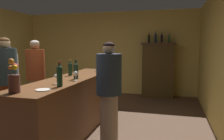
# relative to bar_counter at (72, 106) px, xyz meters

# --- Properties ---
(floor) EXTENTS (9.13, 9.13, 0.00)m
(floor) POSITION_rel_bar_counter_xyz_m (-0.38, 0.01, -0.50)
(floor) COLOR #513928
(floor) RESTS_ON ground
(wall_back) EXTENTS (5.64, 0.12, 2.60)m
(wall_back) POSITION_rel_bar_counter_xyz_m (-0.38, 3.58, 0.80)
(wall_back) COLOR tan
(wall_back) RESTS_ON ground
(bar_counter) EXTENTS (0.65, 2.94, 1.00)m
(bar_counter) POSITION_rel_bar_counter_xyz_m (0.00, 0.00, 0.00)
(bar_counter) COLOR brown
(bar_counter) RESTS_ON ground
(display_cabinet) EXTENTS (0.99, 0.40, 1.62)m
(display_cabinet) POSITION_rel_bar_counter_xyz_m (1.23, 3.29, 0.34)
(display_cabinet) COLOR #423115
(display_cabinet) RESTS_ON ground
(wine_bottle_chardonnay) EXTENTS (0.08, 0.08, 0.31)m
(wine_bottle_chardonnay) POSITION_rel_bar_counter_xyz_m (0.13, -0.10, 0.64)
(wine_bottle_chardonnay) COLOR #1E3323
(wine_bottle_chardonnay) RESTS_ON bar_counter
(wine_bottle_pinot) EXTENTS (0.08, 0.08, 0.29)m
(wine_bottle_pinot) POSITION_rel_bar_counter_xyz_m (-0.14, 0.25, 0.63)
(wine_bottle_pinot) COLOR #19311F
(wine_bottle_pinot) RESTS_ON bar_counter
(wine_bottle_riesling) EXTENTS (0.07, 0.07, 0.29)m
(wine_bottle_riesling) POSITION_rel_bar_counter_xyz_m (0.12, 1.09, 0.62)
(wine_bottle_riesling) COLOR #24492A
(wine_bottle_riesling) RESTS_ON bar_counter
(wine_bottle_malbec) EXTENTS (0.08, 0.08, 0.33)m
(wine_bottle_malbec) POSITION_rel_bar_counter_xyz_m (0.21, -0.79, 0.65)
(wine_bottle_malbec) COLOR #173826
(wine_bottle_malbec) RESTS_ON bar_counter
(wine_glass_front) EXTENTS (0.07, 0.07, 0.14)m
(wine_glass_front) POSITION_rel_bar_counter_xyz_m (0.07, -0.61, 0.60)
(wine_glass_front) COLOR white
(wine_glass_front) RESTS_ON bar_counter
(wine_glass_mid) EXTENTS (0.06, 0.06, 0.15)m
(wine_glass_mid) POSITION_rel_bar_counter_xyz_m (0.21, -0.27, 0.60)
(wine_glass_mid) COLOR white
(wine_glass_mid) RESTS_ON bar_counter
(flower_arrangement) EXTENTS (0.14, 0.14, 0.40)m
(flower_arrangement) POSITION_rel_bar_counter_xyz_m (-0.10, -1.27, 0.64)
(flower_arrangement) COLOR #532F2B
(flower_arrangement) RESTS_ON bar_counter
(cheese_plate) EXTENTS (0.18, 0.18, 0.01)m
(cheese_plate) POSITION_rel_bar_counter_xyz_m (0.14, -1.07, 0.50)
(cheese_plate) COLOR white
(cheese_plate) RESTS_ON bar_counter
(display_bottle_left) EXTENTS (0.06, 0.06, 0.30)m
(display_bottle_left) POSITION_rel_bar_counter_xyz_m (0.95, 3.29, 1.25)
(display_bottle_left) COLOR black
(display_bottle_left) RESTS_ON display_cabinet
(display_bottle_midleft) EXTENTS (0.07, 0.07, 0.32)m
(display_bottle_midleft) POSITION_rel_bar_counter_xyz_m (1.14, 3.29, 1.26)
(display_bottle_midleft) COLOR #1A243F
(display_bottle_midleft) RESTS_ON display_cabinet
(display_bottle_center) EXTENTS (0.06, 0.06, 0.30)m
(display_bottle_center) POSITION_rel_bar_counter_xyz_m (1.32, 3.29, 1.25)
(display_bottle_center) COLOR black
(display_bottle_center) RESTS_ON display_cabinet
(display_bottle_midright) EXTENTS (0.06, 0.06, 0.28)m
(display_bottle_midright) POSITION_rel_bar_counter_xyz_m (1.53, 3.29, 1.24)
(display_bottle_midright) COLOR #2C4F29
(display_bottle_midright) RESTS_ON display_cabinet
(patron_in_navy) EXTENTS (0.37, 0.37, 1.64)m
(patron_in_navy) POSITION_rel_bar_counter_xyz_m (-1.05, 0.54, 0.39)
(patron_in_navy) COLOR gray
(patron_in_navy) RESTS_ON ground
(patron_redhead) EXTENTS (0.38, 0.38, 1.53)m
(patron_redhead) POSITION_rel_bar_counter_xyz_m (-1.60, 0.42, 0.32)
(patron_redhead) COLOR navy
(patron_redhead) RESTS_ON ground
(patron_in_grey) EXTENTS (0.38, 0.38, 1.67)m
(patron_in_grey) POSITION_rel_bar_counter_xyz_m (-1.14, -0.21, 0.41)
(patron_in_grey) COLOR brown
(patron_in_grey) RESTS_ON ground
(bartender) EXTENTS (0.38, 0.38, 1.59)m
(bartender) POSITION_rel_bar_counter_xyz_m (0.74, -0.28, 0.36)
(bartender) COLOR gray
(bartender) RESTS_ON ground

